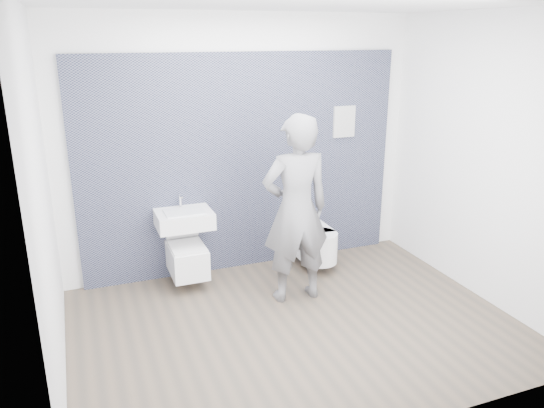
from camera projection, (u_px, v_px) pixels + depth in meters
name	position (u px, v px, depth m)	size (l,w,h in m)	color
ground	(295.00, 325.00, 4.92)	(4.00, 4.00, 0.00)	brown
room_shell	(298.00, 140.00, 4.38)	(4.00, 4.00, 4.00)	white
tile_wall	(245.00, 264.00, 6.22)	(3.60, 0.06, 2.40)	black
washbasin	(184.00, 219.00, 5.52)	(0.58, 0.43, 0.43)	white
toilet_square	(187.00, 258.00, 5.61)	(0.37, 0.53, 0.65)	white
toilet_rounded	(315.00, 243.00, 6.06)	(0.39, 0.66, 0.36)	white
info_placard	(339.00, 251.00, 6.60)	(0.27, 0.03, 0.36)	white
visitor	(296.00, 210.00, 5.16)	(0.69, 0.45, 1.88)	slate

